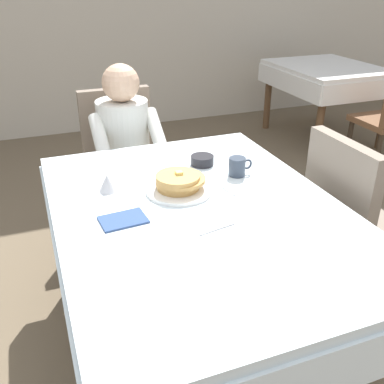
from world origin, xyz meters
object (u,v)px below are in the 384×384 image
(dining_table_main, at_px, (199,228))
(plate_breakfast, at_px, (179,190))
(bowl_butter, at_px, (202,160))
(cup_coffee, at_px, (238,166))
(breakfast_stack, at_px, (179,181))
(chair_right_side, at_px, (352,219))
(spoon_near_edge, at_px, (217,229))
(chair_diner, at_px, (121,155))
(fork_left_of_plate, at_px, (137,201))
(background_table_far, at_px, (326,77))
(syrup_pitcher, at_px, (107,183))
(knife_right_of_plate, at_px, (222,186))
(diner_person, at_px, (126,143))

(dining_table_main, distance_m, plate_breakfast, 0.19)
(bowl_butter, bearing_deg, cup_coffee, -58.46)
(breakfast_stack, bearing_deg, chair_right_side, -11.69)
(spoon_near_edge, bearing_deg, breakfast_stack, 83.80)
(chair_diner, distance_m, fork_left_of_plate, 1.06)
(fork_left_of_plate, relative_size, background_table_far, 0.16)
(cup_coffee, xyz_separation_m, spoon_near_edge, (-0.28, -0.40, -0.04))
(syrup_pitcher, bearing_deg, knife_right_of_plate, -15.59)
(chair_diner, bearing_deg, knife_right_of_plate, 102.56)
(dining_table_main, relative_size, bowl_butter, 13.85)
(dining_table_main, relative_size, chair_right_side, 1.64)
(fork_left_of_plate, xyz_separation_m, spoon_near_edge, (0.22, -0.31, 0.00))
(diner_person, bearing_deg, plate_breakfast, 92.58)
(cup_coffee, distance_m, fork_left_of_plate, 0.50)
(chair_right_side, xyz_separation_m, fork_left_of_plate, (-0.99, 0.15, 0.21))
(plate_breakfast, bearing_deg, dining_table_main, -80.87)
(chair_right_side, bearing_deg, syrup_pitcher, -104.40)
(diner_person, height_order, chair_right_side, diner_person)
(chair_diner, distance_m, breakfast_stack, 1.04)
(cup_coffee, distance_m, background_table_far, 2.83)
(breakfast_stack, height_order, background_table_far, breakfast_stack)
(cup_coffee, relative_size, bowl_butter, 1.03)
(breakfast_stack, distance_m, spoon_near_edge, 0.34)
(bowl_butter, xyz_separation_m, fork_left_of_plate, (-0.39, -0.25, -0.02))
(chair_diner, xyz_separation_m, background_table_far, (2.32, 1.07, 0.09))
(diner_person, relative_size, spoon_near_edge, 7.47)
(breakfast_stack, bearing_deg, syrup_pitcher, 158.21)
(knife_right_of_plate, height_order, background_table_far, knife_right_of_plate)
(diner_person, bearing_deg, background_table_far, -152.05)
(chair_right_side, bearing_deg, cup_coffee, -114.75)
(syrup_pitcher, relative_size, knife_right_of_plate, 0.40)
(chair_right_side, distance_m, bowl_butter, 0.76)
(knife_right_of_plate, distance_m, spoon_near_edge, 0.35)
(knife_right_of_plate, bearing_deg, chair_diner, 8.69)
(diner_person, xyz_separation_m, spoon_near_edge, (0.06, -1.18, 0.07))
(plate_breakfast, distance_m, bowl_butter, 0.31)
(dining_table_main, xyz_separation_m, chair_right_side, (0.77, 0.00, -0.12))
(cup_coffee, height_order, knife_right_of_plate, cup_coffee)
(fork_left_of_plate, distance_m, background_table_far, 3.24)
(dining_table_main, height_order, fork_left_of_plate, fork_left_of_plate)
(fork_left_of_plate, bearing_deg, syrup_pitcher, 39.71)
(fork_left_of_plate, relative_size, spoon_near_edge, 1.20)
(spoon_near_edge, bearing_deg, dining_table_main, 78.75)
(dining_table_main, xyz_separation_m, cup_coffee, (0.27, 0.23, 0.13))
(plate_breakfast, height_order, background_table_far, plate_breakfast)
(plate_breakfast, xyz_separation_m, fork_left_of_plate, (-0.19, -0.02, -0.01))
(dining_table_main, xyz_separation_m, fork_left_of_plate, (-0.22, 0.15, 0.09))
(bowl_butter, xyz_separation_m, syrup_pitcher, (-0.48, -0.12, 0.02))
(knife_right_of_plate, bearing_deg, chair_right_side, -107.33)
(diner_person, bearing_deg, cup_coffee, 113.38)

